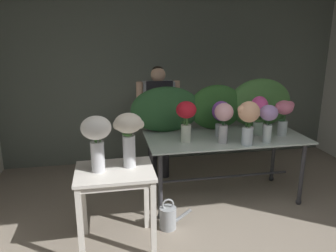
% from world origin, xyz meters
% --- Properties ---
extents(ground_plane, '(7.51, 7.51, 0.00)m').
position_xyz_m(ground_plane, '(0.00, 1.71, 0.00)').
color(ground_plane, gray).
extents(wall_back, '(5.46, 0.12, 2.73)m').
position_xyz_m(wall_back, '(0.00, 3.41, 1.37)').
color(wall_back, slate).
rests_on(wall_back, ground).
extents(display_table_glass, '(1.91, 0.89, 0.82)m').
position_xyz_m(display_table_glass, '(0.31, 1.86, 0.69)').
color(display_table_glass, silver).
rests_on(display_table_glass, ground).
extents(side_table_white, '(0.72, 0.58, 0.79)m').
position_xyz_m(side_table_white, '(-1.04, 1.13, 0.68)').
color(side_table_white, silver).
rests_on(side_table_white, ground).
extents(florist, '(0.60, 0.24, 1.59)m').
position_xyz_m(florist, '(-0.38, 2.62, 0.98)').
color(florist, '#232328').
rests_on(florist, ground).
extents(foliage_backdrop, '(2.11, 0.30, 0.64)m').
position_xyz_m(foliage_backdrop, '(0.35, 2.18, 1.12)').
color(foliage_backdrop, '#28562D').
rests_on(foliage_backdrop, display_table_glass).
extents(vase_violet_dahlias, '(0.25, 0.22, 0.43)m').
position_xyz_m(vase_violet_dahlias, '(0.26, 1.88, 1.07)').
color(vase_violet_dahlias, silver).
rests_on(vase_violet_dahlias, display_table_glass).
extents(vase_rosy_freesia, '(0.26, 0.21, 0.43)m').
position_xyz_m(vase_rosy_freesia, '(1.01, 1.77, 1.09)').
color(vase_rosy_freesia, silver).
rests_on(vase_rosy_freesia, display_table_glass).
extents(vase_peach_hydrangea, '(0.27, 0.23, 0.49)m').
position_xyz_m(vase_peach_hydrangea, '(0.44, 1.51, 1.12)').
color(vase_peach_hydrangea, silver).
rests_on(vase_peach_hydrangea, display_table_glass).
extents(vase_crimson_lilies, '(0.23, 0.23, 0.47)m').
position_xyz_m(vase_crimson_lilies, '(-0.20, 1.74, 1.11)').
color(vase_crimson_lilies, silver).
rests_on(vase_crimson_lilies, display_table_glass).
extents(vase_lilac_peonies, '(0.20, 0.20, 0.43)m').
position_xyz_m(vase_lilac_peonies, '(0.69, 1.55, 1.09)').
color(vase_lilac_peonies, silver).
rests_on(vase_lilac_peonies, display_table_glass).
extents(vase_fuchsia_tulips, '(0.21, 0.21, 0.48)m').
position_xyz_m(vase_fuchsia_tulips, '(0.73, 1.85, 1.10)').
color(vase_fuchsia_tulips, silver).
rests_on(vase_fuchsia_tulips, display_table_glass).
extents(vase_blush_roses, '(0.21, 0.21, 0.46)m').
position_xyz_m(vase_blush_roses, '(0.20, 1.63, 1.10)').
color(vase_blush_roses, silver).
rests_on(vase_blush_roses, display_table_glass).
extents(vase_white_roses_tall, '(0.27, 0.27, 0.52)m').
position_xyz_m(vase_white_roses_tall, '(-1.18, 1.13, 1.13)').
color(vase_white_roses_tall, silver).
rests_on(vase_white_roses_tall, side_table_white).
extents(vase_cream_lisianthus_tall, '(0.29, 0.26, 0.52)m').
position_xyz_m(vase_cream_lisianthus_tall, '(-0.89, 1.18, 1.13)').
color(vase_cream_lisianthus_tall, silver).
rests_on(vase_cream_lisianthus_tall, side_table_white).
extents(watering_can, '(0.35, 0.18, 0.34)m').
position_xyz_m(watering_can, '(-0.49, 1.31, 0.13)').
color(watering_can, '#999EA3').
rests_on(watering_can, ground).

